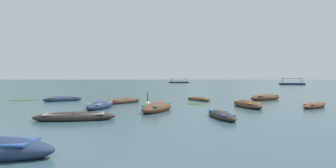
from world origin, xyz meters
TOP-DOWN VIEW (x-y plane):
  - ground_plane at (0.00, 1500.00)m, footprint 6000.00×6000.00m
  - mountain_1 at (-1193.23, 2287.99)m, footprint 1649.64×1649.64m
  - mountain_2 at (-395.24, 2296.17)m, footprint 1985.74×1985.74m
  - mountain_3 at (504.90, 2411.18)m, footprint 1116.97×1116.97m
  - rowboat_0 at (9.09, 22.15)m, footprint 4.17×3.33m
  - rowboat_1 at (-5.42, 9.37)m, footprint 4.20×1.76m
  - rowboat_2 at (9.98, 15.04)m, footprint 3.02×2.74m
  - rowboat_3 at (2.18, 10.09)m, footprint 1.38×3.56m
  - rowboat_4 at (2.39, 21.73)m, footprint 2.49×3.35m
  - rowboat_5 at (-10.57, 21.18)m, footprint 3.52×2.69m
  - rowboat_7 at (-4.40, 18.95)m, footprint 3.14×3.79m
  - rowboat_8 at (-5.47, 14.79)m, footprint 1.83×3.69m
  - rowboat_9 at (5.24, 15.52)m, footprint 1.80×4.16m
  - rowboat_11 at (-1.35, 13.21)m, footprint 2.61×4.27m
  - ferry_0 at (43.29, 88.32)m, footprint 8.63×5.54m
  - ferry_1 at (5.99, 133.25)m, footprint 10.10×4.12m
  - mooring_buoy at (-2.25, 16.97)m, footprint 0.44×0.44m
  - weed_patch_1 at (1.59, 18.01)m, footprint 1.77×2.36m
  - weed_patch_2 at (-14.48, 21.77)m, footprint 3.24×1.32m

SIDE VIEW (x-z plane):
  - ground_plane at x=0.00m, z-range 0.00..0.00m
  - weed_patch_1 at x=1.59m, z-range -0.07..0.07m
  - weed_patch_2 at x=-14.48m, z-range -0.07..0.07m
  - mooring_buoy at x=-2.25m, z-range -0.46..0.67m
  - rowboat_4 at x=2.39m, z-range -0.08..0.35m
  - rowboat_3 at x=2.18m, z-range -0.09..0.38m
  - rowboat_2 at x=9.98m, z-range -0.09..0.40m
  - rowboat_1 at x=-5.42m, z-range -0.10..0.44m
  - rowboat_7 at x=-4.40m, z-range -0.10..0.45m
  - rowboat_5 at x=-10.57m, z-range -0.11..0.46m
  - rowboat_9 at x=5.24m, z-range -0.12..0.51m
  - rowboat_8 at x=-5.47m, z-range -0.12..0.51m
  - rowboat_11 at x=-1.35m, z-range -0.13..0.58m
  - rowboat_0 at x=9.09m, z-range -0.14..0.61m
  - ferry_1 at x=5.99m, z-range -0.82..1.71m
  - ferry_0 at x=43.29m, z-range -0.82..1.71m
  - mountain_3 at x=504.90m, z-range 0.00..259.12m
  - mountain_1 at x=-1193.23m, z-range 0.00..420.06m
  - mountain_2 at x=-395.24m, z-range 0.00..531.01m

